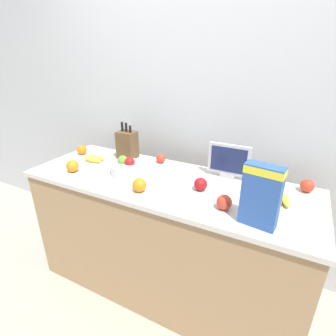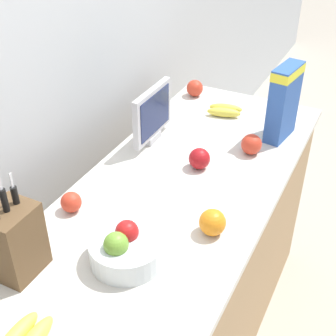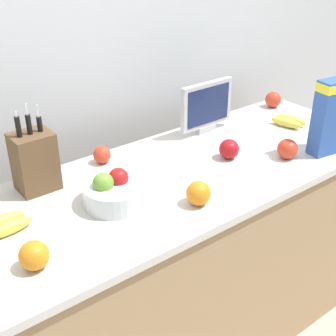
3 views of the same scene
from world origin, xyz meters
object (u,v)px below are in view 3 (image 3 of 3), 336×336
Objects in this scene: small_monitor at (207,106)px; orange_near_bowl at (34,255)px; apple_rightmost at (102,155)px; fruit_bowl at (114,191)px; apple_front at (273,99)px; apple_middle at (287,149)px; cereal_box at (334,113)px; apple_near_bananas at (229,149)px; banana_bunch_right at (289,121)px; orange_mid_left at (198,193)px; knife_block at (35,161)px; banana_bunch_left at (5,225)px.

orange_near_bowl is at bearing -157.89° from small_monitor.
fruit_bowl is at bearing -112.32° from apple_rightmost.
apple_front is 0.98× the size of apple_middle.
cereal_box is at bearing -113.23° from apple_front.
fruit_bowl is at bearing -179.64° from apple_near_bananas.
banana_bunch_right is 0.46m from apple_near_bananas.
fruit_bowl is 0.74m from apple_middle.
apple_middle is 1.08m from orange_near_bowl.
apple_front is at bearing 2.89° from small_monitor.
small_monitor reaches higher than orange_near_bowl.
orange_mid_left reaches higher than banana_bunch_right.
banana_bunch_right is 1.36m from orange_near_bowl.
knife_block is 0.27m from banana_bunch_left.
orange_mid_left is (0.11, -0.46, 0.01)m from apple_rightmost.
knife_block is at bearing 43.54° from banana_bunch_left.
apple_rightmost is at bearing 166.76° from banana_bunch_right.
fruit_bowl is 2.71× the size of apple_near_bananas.
knife_block reaches higher than orange_mid_left.
apple_front is (1.46, 0.20, 0.02)m from banana_bunch_left.
apple_front is at bearing 1.13° from knife_block.
small_monitor is at bearing 10.30° from banana_bunch_left.
apple_middle is (-0.38, -0.41, 0.00)m from apple_front.
orange_mid_left is at bearing -47.91° from knife_block.
small_monitor is 0.28m from apple_near_bananas.
cereal_box reaches higher than apple_rightmost.
orange_near_bowl reaches higher than banana_bunch_right.
banana_bunch_left is at bearing -156.23° from apple_rightmost.
fruit_bowl is at bearing 140.98° from orange_mid_left.
small_monitor is 3.22× the size of orange_near_bowl.
knife_block is 0.31m from fruit_bowl.
banana_bunch_right is 0.90m from apple_rightmost.
apple_middle is (0.61, -0.42, 0.01)m from apple_rightmost.
knife_block is at bearing 132.09° from orange_mid_left.
banana_bunch_left is at bearing -179.95° from banana_bunch_right.
apple_near_bananas is at bearing -33.01° from apple_rightmost.
banana_bunch_right is at bearing -120.65° from apple_front.
banana_bunch_left is at bearing -172.08° from apple_front.
banana_bunch_right is 0.34m from apple_middle.
banana_bunch_right is 1.99× the size of apple_middle.
apple_front is 0.94× the size of orange_near_bowl.
orange_mid_left is (-0.89, -0.45, 0.00)m from apple_front.
small_monitor reaches higher than apple_middle.
apple_middle is 0.96× the size of orange_mid_left.
orange_near_bowl is (-1.08, -0.01, 0.00)m from apple_middle.
small_monitor is 0.48m from apple_front.
cereal_box is 0.70m from orange_mid_left.
cereal_box is 0.32m from banana_bunch_right.
apple_rightmost reaches higher than banana_bunch_right.
banana_bunch_right is 0.81m from orange_mid_left.
apple_middle is at bearing -10.78° from fruit_bowl.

